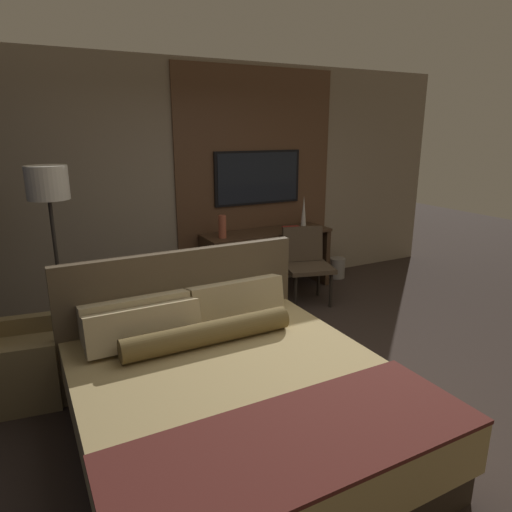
# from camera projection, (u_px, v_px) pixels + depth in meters

# --- Properties ---
(ground_plane) EXTENTS (16.00, 16.00, 0.00)m
(ground_plane) POSITION_uv_depth(u_px,v_px,m) (326.00, 389.00, 3.68)
(ground_plane) COLOR #332823
(wall_back_tv_panel) EXTENTS (7.20, 0.09, 2.80)m
(wall_back_tv_panel) POSITION_uv_depth(u_px,v_px,m) (210.00, 182.00, 5.55)
(wall_back_tv_panel) COLOR gray
(wall_back_tv_panel) RESTS_ON ground_plane
(bed) EXTENTS (1.97, 2.16, 1.09)m
(bed) POSITION_uv_depth(u_px,v_px,m) (232.00, 398.00, 3.00)
(bed) COLOR #33281E
(bed) RESTS_ON ground_plane
(desk) EXTENTS (1.66, 0.51, 0.78)m
(desk) POSITION_uv_depth(u_px,v_px,m) (265.00, 251.00, 5.83)
(desk) COLOR #422D1E
(desk) RESTS_ON ground_plane
(tv) EXTENTS (1.19, 0.04, 0.67)m
(tv) POSITION_uv_depth(u_px,v_px,m) (258.00, 178.00, 5.76)
(tv) COLOR black
(desk_chair) EXTENTS (0.65, 0.65, 0.89)m
(desk_chair) POSITION_uv_depth(u_px,v_px,m) (305.00, 258.00, 5.46)
(desk_chair) COLOR #4C3D2D
(desk_chair) RESTS_ON ground_plane
(armchair_by_window) EXTENTS (0.78, 0.79, 0.76)m
(armchair_by_window) POSITION_uv_depth(u_px,v_px,m) (11.00, 365.00, 3.53)
(armchair_by_window) COLOR olive
(armchair_by_window) RESTS_ON ground_plane
(floor_lamp) EXTENTS (0.34, 0.34, 1.73)m
(floor_lamp) POSITION_uv_depth(u_px,v_px,m) (49.00, 199.00, 3.80)
(floor_lamp) COLOR #282623
(floor_lamp) RESTS_ON ground_plane
(vase_tall) EXTENTS (0.07, 0.07, 0.39)m
(vase_tall) POSITION_uv_depth(u_px,v_px,m) (304.00, 211.00, 6.03)
(vase_tall) COLOR silver
(vase_tall) RESTS_ON desk
(vase_short) EXTENTS (0.09, 0.09, 0.27)m
(vase_short) POSITION_uv_depth(u_px,v_px,m) (222.00, 227.00, 5.36)
(vase_short) COLOR #B2563D
(vase_short) RESTS_ON desk
(book) EXTENTS (0.25, 0.21, 0.03)m
(book) POSITION_uv_depth(u_px,v_px,m) (292.00, 228.00, 5.86)
(book) COLOR maroon
(book) RESTS_ON desk
(waste_bin) EXTENTS (0.22, 0.22, 0.28)m
(waste_bin) POSITION_uv_depth(u_px,v_px,m) (337.00, 268.00, 6.40)
(waste_bin) COLOR gray
(waste_bin) RESTS_ON ground_plane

